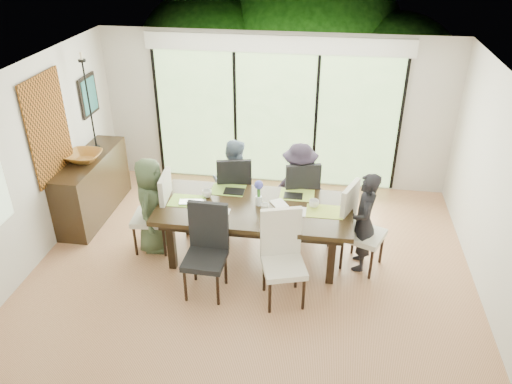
# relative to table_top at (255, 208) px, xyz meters

# --- Properties ---
(floor) EXTENTS (6.00, 5.00, 0.01)m
(floor) POSITION_rel_table_top_xyz_m (0.01, -0.15, -0.80)
(floor) COLOR #955C3B
(floor) RESTS_ON ground
(ceiling) EXTENTS (6.00, 5.00, 0.01)m
(ceiling) POSITION_rel_table_top_xyz_m (0.01, -0.15, 1.91)
(ceiling) COLOR white
(ceiling) RESTS_ON wall_back
(wall_back) EXTENTS (6.00, 0.02, 2.70)m
(wall_back) POSITION_rel_table_top_xyz_m (0.01, 2.36, 0.55)
(wall_back) COLOR beige
(wall_back) RESTS_ON floor
(wall_front) EXTENTS (6.00, 0.02, 2.70)m
(wall_front) POSITION_rel_table_top_xyz_m (0.01, -2.66, 0.55)
(wall_front) COLOR white
(wall_front) RESTS_ON floor
(wall_left) EXTENTS (0.02, 5.00, 2.70)m
(wall_left) POSITION_rel_table_top_xyz_m (-3.00, -0.15, 0.55)
(wall_left) COLOR beige
(wall_left) RESTS_ON floor
(wall_right) EXTENTS (0.02, 5.00, 2.70)m
(wall_right) POSITION_rel_table_top_xyz_m (3.02, -0.15, 0.55)
(wall_right) COLOR white
(wall_right) RESTS_ON floor
(glass_doors) EXTENTS (4.20, 0.02, 2.30)m
(glass_doors) POSITION_rel_table_top_xyz_m (0.01, 2.32, 0.40)
(glass_doors) COLOR #598C3F
(glass_doors) RESTS_ON wall_back
(blinds_header) EXTENTS (4.40, 0.06, 0.28)m
(blinds_header) POSITION_rel_table_top_xyz_m (0.01, 2.31, 1.70)
(blinds_header) COLOR white
(blinds_header) RESTS_ON wall_back
(mullion_a) EXTENTS (0.05, 0.04, 2.30)m
(mullion_a) POSITION_rel_table_top_xyz_m (-2.09, 2.31, 0.40)
(mullion_a) COLOR black
(mullion_a) RESTS_ON wall_back
(mullion_b) EXTENTS (0.05, 0.04, 2.30)m
(mullion_b) POSITION_rel_table_top_xyz_m (-0.69, 2.31, 0.40)
(mullion_b) COLOR black
(mullion_b) RESTS_ON wall_back
(mullion_c) EXTENTS (0.05, 0.04, 2.30)m
(mullion_c) POSITION_rel_table_top_xyz_m (0.71, 2.31, 0.40)
(mullion_c) COLOR black
(mullion_c) RESTS_ON wall_back
(mullion_d) EXTENTS (0.05, 0.04, 2.30)m
(mullion_d) POSITION_rel_table_top_xyz_m (2.11, 2.31, 0.40)
(mullion_d) COLOR black
(mullion_d) RESTS_ON wall_back
(deck) EXTENTS (6.00, 1.80, 0.10)m
(deck) POSITION_rel_table_top_xyz_m (0.01, 3.25, -0.85)
(deck) COLOR brown
(deck) RESTS_ON ground
(rail_top) EXTENTS (6.00, 0.08, 0.06)m
(rail_top) POSITION_rel_table_top_xyz_m (0.01, 4.05, -0.25)
(rail_top) COLOR brown
(rail_top) RESTS_ON deck
(foliage_left) EXTENTS (3.20, 3.20, 3.20)m
(foliage_left) POSITION_rel_table_top_xyz_m (-1.79, 5.05, 0.64)
(foliage_left) COLOR #14380F
(foliage_left) RESTS_ON ground
(foliage_mid) EXTENTS (4.00, 4.00, 4.00)m
(foliage_mid) POSITION_rel_table_top_xyz_m (0.41, 5.65, 1.00)
(foliage_mid) COLOR #14380F
(foliage_mid) RESTS_ON ground
(foliage_right) EXTENTS (2.80, 2.80, 2.80)m
(foliage_right) POSITION_rel_table_top_xyz_m (2.21, 4.85, 0.46)
(foliage_right) COLOR #14380F
(foliage_right) RESTS_ON ground
(foliage_far) EXTENTS (3.60, 3.60, 3.60)m
(foliage_far) POSITION_rel_table_top_xyz_m (-0.59, 6.35, 0.82)
(foliage_far) COLOR #14380F
(foliage_far) RESTS_ON ground
(table_top) EXTENTS (2.66, 1.22, 0.07)m
(table_top) POSITION_rel_table_top_xyz_m (0.00, 0.00, 0.00)
(table_top) COLOR black
(table_top) RESTS_ON floor
(table_apron) EXTENTS (2.44, 1.00, 0.11)m
(table_apron) POSITION_rel_table_top_xyz_m (0.00, 0.00, -0.10)
(table_apron) COLOR black
(table_apron) RESTS_ON floor
(table_leg_fl) EXTENTS (0.10, 0.10, 0.76)m
(table_leg_fl) POSITION_rel_table_top_xyz_m (-1.08, -0.43, -0.42)
(table_leg_fl) COLOR black
(table_leg_fl) RESTS_ON floor
(table_leg_fr) EXTENTS (0.10, 0.10, 0.76)m
(table_leg_fr) POSITION_rel_table_top_xyz_m (1.08, -0.43, -0.42)
(table_leg_fr) COLOR black
(table_leg_fr) RESTS_ON floor
(table_leg_bl) EXTENTS (0.10, 0.10, 0.76)m
(table_leg_bl) POSITION_rel_table_top_xyz_m (-1.08, 0.43, -0.42)
(table_leg_bl) COLOR black
(table_leg_bl) RESTS_ON floor
(table_leg_br) EXTENTS (0.10, 0.10, 0.76)m
(table_leg_br) POSITION_rel_table_top_xyz_m (1.08, 0.43, -0.42)
(table_leg_br) COLOR black
(table_leg_br) RESTS_ON floor
(chair_left_end) EXTENTS (0.55, 0.55, 1.22)m
(chair_left_end) POSITION_rel_table_top_xyz_m (-1.50, 0.00, -0.19)
(chair_left_end) COLOR beige
(chair_left_end) RESTS_ON floor
(chair_right_end) EXTENTS (0.67, 0.67, 1.22)m
(chair_right_end) POSITION_rel_table_top_xyz_m (1.50, 0.00, -0.19)
(chair_right_end) COLOR silver
(chair_right_end) RESTS_ON floor
(chair_far_left) EXTENTS (0.61, 0.61, 1.22)m
(chair_far_left) POSITION_rel_table_top_xyz_m (-0.45, 0.85, -0.19)
(chair_far_left) COLOR black
(chair_far_left) RESTS_ON floor
(chair_far_right) EXTENTS (0.63, 0.63, 1.22)m
(chair_far_right) POSITION_rel_table_top_xyz_m (0.55, 0.85, -0.19)
(chair_far_right) COLOR black
(chair_far_right) RESTS_ON floor
(chair_near_left) EXTENTS (0.52, 0.52, 1.22)m
(chair_near_left) POSITION_rel_table_top_xyz_m (-0.50, -0.87, -0.19)
(chair_near_left) COLOR black
(chair_near_left) RESTS_ON floor
(chair_near_right) EXTENTS (0.64, 0.64, 1.22)m
(chair_near_right) POSITION_rel_table_top_xyz_m (0.50, -0.87, -0.19)
(chair_near_right) COLOR silver
(chair_near_right) RESTS_ON floor
(person_left_end) EXTENTS (0.44, 0.68, 1.43)m
(person_left_end) POSITION_rel_table_top_xyz_m (-1.48, 0.00, -0.08)
(person_left_end) COLOR #3F4F35
(person_left_end) RESTS_ON floor
(person_right_end) EXTENTS (0.44, 0.68, 1.43)m
(person_right_end) POSITION_rel_table_top_xyz_m (1.48, 0.00, -0.08)
(person_right_end) COLOR black
(person_right_end) RESTS_ON floor
(person_far_left) EXTENTS (0.69, 0.46, 1.43)m
(person_far_left) POSITION_rel_table_top_xyz_m (-0.45, 0.83, -0.08)
(person_far_left) COLOR slate
(person_far_left) RESTS_ON floor
(person_far_right) EXTENTS (0.70, 0.48, 1.43)m
(person_far_right) POSITION_rel_table_top_xyz_m (0.55, 0.83, -0.08)
(person_far_right) COLOR #271F2F
(person_far_right) RESTS_ON floor
(placemat_left) EXTENTS (0.49, 0.35, 0.01)m
(placemat_left) POSITION_rel_table_top_xyz_m (-0.95, 0.00, 0.04)
(placemat_left) COLOR #89B942
(placemat_left) RESTS_ON table_top
(placemat_right) EXTENTS (0.49, 0.35, 0.01)m
(placemat_right) POSITION_rel_table_top_xyz_m (0.95, 0.00, 0.04)
(placemat_right) COLOR #9BAF3E
(placemat_right) RESTS_ON table_top
(placemat_far_l) EXTENTS (0.49, 0.35, 0.01)m
(placemat_far_l) POSITION_rel_table_top_xyz_m (-0.45, 0.40, 0.04)
(placemat_far_l) COLOR #76A139
(placemat_far_l) RESTS_ON table_top
(placemat_far_r) EXTENTS (0.49, 0.35, 0.01)m
(placemat_far_r) POSITION_rel_table_top_xyz_m (0.55, 0.40, 0.04)
(placemat_far_r) COLOR #A1C446
(placemat_far_r) RESTS_ON table_top
(placemat_paper) EXTENTS (0.49, 0.35, 0.01)m
(placemat_paper) POSITION_rel_table_top_xyz_m (-0.55, -0.30, 0.04)
(placemat_paper) COLOR white
(placemat_paper) RESTS_ON table_top
(tablet_far_l) EXTENTS (0.29, 0.20, 0.01)m
(tablet_far_l) POSITION_rel_table_top_xyz_m (-0.35, 0.35, 0.05)
(tablet_far_l) COLOR black
(tablet_far_l) RESTS_ON table_top
(tablet_far_r) EXTENTS (0.27, 0.19, 0.01)m
(tablet_far_r) POSITION_rel_table_top_xyz_m (0.50, 0.35, 0.05)
(tablet_far_r) COLOR black
(tablet_far_r) RESTS_ON table_top
(papers) EXTENTS (0.33, 0.24, 0.00)m
(papers) POSITION_rel_table_top_xyz_m (0.70, -0.05, 0.04)
(papers) COLOR white
(papers) RESTS_ON table_top
(platter_base) EXTENTS (0.29, 0.29, 0.03)m
(platter_base) POSITION_rel_table_top_xyz_m (-0.55, -0.30, 0.05)
(platter_base) COLOR white
(platter_base) RESTS_ON table_top
(platter_snacks) EXTENTS (0.22, 0.22, 0.02)m
(platter_snacks) POSITION_rel_table_top_xyz_m (-0.55, -0.30, 0.07)
(platter_snacks) COLOR orange
(platter_snacks) RESTS_ON table_top
(vase) EXTENTS (0.09, 0.09, 0.13)m
(vase) POSITION_rel_table_top_xyz_m (0.05, 0.05, 0.10)
(vase) COLOR silver
(vase) RESTS_ON table_top
(hyacinth_stems) EXTENTS (0.04, 0.04, 0.18)m
(hyacinth_stems) POSITION_rel_table_top_xyz_m (0.05, 0.05, 0.23)
(hyacinth_stems) COLOR #337226
(hyacinth_stems) RESTS_ON table_top
(hyacinth_blooms) EXTENTS (0.12, 0.12, 0.12)m
(hyacinth_blooms) POSITION_rel_table_top_xyz_m (0.05, 0.05, 0.34)
(hyacinth_blooms) COLOR #4B4DBD
(hyacinth_blooms) RESTS_ON table_top
(laptop) EXTENTS (0.40, 0.29, 0.03)m
(laptop) POSITION_rel_table_top_xyz_m (-0.85, -0.10, 0.05)
(laptop) COLOR silver
(laptop) RESTS_ON table_top
(cup_a) EXTENTS (0.19, 0.19, 0.11)m
(cup_a) POSITION_rel_table_top_xyz_m (-0.70, 0.15, 0.09)
(cup_a) COLOR white
(cup_a) RESTS_ON table_top
(cup_b) EXTENTS (0.14, 0.14, 0.10)m
(cup_b) POSITION_rel_table_top_xyz_m (0.15, -0.10, 0.08)
(cup_b) COLOR white
(cup_b) RESTS_ON table_top
(cup_c) EXTENTS (0.19, 0.19, 0.11)m
(cup_c) POSITION_rel_table_top_xyz_m (0.80, 0.10, 0.09)
(cup_c) COLOR white
(cup_c) RESTS_ON table_top
(book) EXTENTS (0.29, 0.31, 0.02)m
(book) POSITION_rel_table_top_xyz_m (0.25, 0.05, 0.04)
(book) COLOR white
(book) RESTS_ON table_top
(sideboard) EXTENTS (0.50, 1.79, 1.01)m
(sideboard) POSITION_rel_table_top_xyz_m (-2.75, 0.78, -0.29)
(sideboard) COLOR black
(sideboard) RESTS_ON floor
(bowl) EXTENTS (0.53, 0.53, 0.13)m
(bowl) POSITION_rel_table_top_xyz_m (-2.75, 0.68, 0.28)
(bowl) COLOR brown
(bowl) RESTS_ON sideboard
(candlestick_base) EXTENTS (0.11, 0.11, 0.04)m
(candlestick_base) POSITION_rel_table_top_xyz_m (-2.75, 1.13, 0.23)
(candlestick_base) COLOR black
(candlestick_base) RESTS_ON sideboard
(candlestick_shaft) EXTENTS (0.03, 0.03, 1.40)m
(candlestick_shaft) POSITION_rel_table_top_xyz_m (-2.75, 1.13, 0.94)
(candlestick_shaft) COLOR black
(candlestick_shaft) RESTS_ON sideboard
(candlestick_pan) EXTENTS (0.11, 0.11, 0.03)m
(candlestick_pan) POSITION_rel_table_top_xyz_m (-2.75, 1.13, 1.63)
(candlestick_pan) COLOR black
(candlestick_pan) RESTS_ON sideboard
(candle) EXTENTS (0.04, 0.04, 0.11)m
(candle) POSITION_rel_table_top_xyz_m (-2.75, 1.13, 1.70)
(candle) COLOR silver
(candle) RESTS_ON sideboard
(tapestry) EXTENTS (0.02, 1.00, 1.50)m
(tapestry) POSITION_rel_table_top_xyz_m (-2.96, 0.25, 0.90)
(tapestry) COLOR #8D4914
(tapestry) RESTS_ON wall_left
(art_frame) EXTENTS (0.03, 0.55, 0.65)m
(art_frame) POSITION_rel_table_top_xyz_m (-2.96, 1.55, 0.95)
(art_frame) COLOR black
(art_frame) RESTS_ON wall_left
(art_canvas) EXTENTS (0.01, 0.45, 0.55)m
(art_canvas) POSITION_rel_table_top_xyz_m (-2.94, 1.55, 0.95)
(art_canvas) COLOR #1A5153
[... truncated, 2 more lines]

